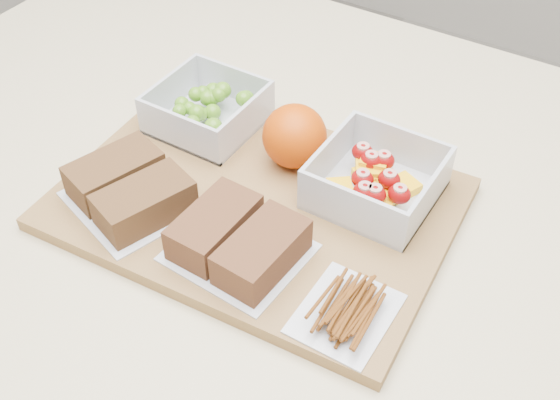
{
  "coord_description": "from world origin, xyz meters",
  "views": [
    {
      "loc": [
        0.3,
        -0.48,
        1.45
      ],
      "look_at": [
        0.01,
        -0.01,
        0.93
      ],
      "focal_mm": 45.0,
      "sensor_mm": 36.0,
      "label": 1
    }
  ],
  "objects_px": {
    "fruit_container": "(376,182)",
    "orange": "(295,136)",
    "sandwich_bag_left": "(130,189)",
    "sandwich_bag_center": "(238,240)",
    "grape_container": "(210,109)",
    "cutting_board": "(256,204)",
    "pretzel_bag": "(346,307)"
  },
  "relations": [
    {
      "from": "grape_container",
      "to": "fruit_container",
      "type": "relative_size",
      "value": 0.95
    },
    {
      "from": "grape_container",
      "to": "sandwich_bag_center",
      "type": "height_order",
      "value": "grape_container"
    },
    {
      "from": "pretzel_bag",
      "to": "sandwich_bag_left",
      "type": "bearing_deg",
      "value": 177.64
    },
    {
      "from": "cutting_board",
      "to": "grape_container",
      "type": "relative_size",
      "value": 3.51
    },
    {
      "from": "grape_container",
      "to": "sandwich_bag_left",
      "type": "distance_m",
      "value": 0.16
    },
    {
      "from": "sandwich_bag_center",
      "to": "orange",
      "type": "bearing_deg",
      "value": 99.89
    },
    {
      "from": "cutting_board",
      "to": "grape_container",
      "type": "height_order",
      "value": "grape_container"
    },
    {
      "from": "sandwich_bag_left",
      "to": "pretzel_bag",
      "type": "relative_size",
      "value": 1.59
    },
    {
      "from": "orange",
      "to": "sandwich_bag_center",
      "type": "bearing_deg",
      "value": -80.11
    },
    {
      "from": "cutting_board",
      "to": "sandwich_bag_center",
      "type": "bearing_deg",
      "value": -72.45
    },
    {
      "from": "cutting_board",
      "to": "orange",
      "type": "relative_size",
      "value": 5.67
    },
    {
      "from": "sandwich_bag_left",
      "to": "fruit_container",
      "type": "bearing_deg",
      "value": 34.2
    },
    {
      "from": "fruit_container",
      "to": "sandwich_bag_left",
      "type": "height_order",
      "value": "fruit_container"
    },
    {
      "from": "orange",
      "to": "pretzel_bag",
      "type": "height_order",
      "value": "orange"
    },
    {
      "from": "grape_container",
      "to": "sandwich_bag_center",
      "type": "bearing_deg",
      "value": -46.59
    },
    {
      "from": "orange",
      "to": "fruit_container",
      "type": "bearing_deg",
      "value": -1.74
    },
    {
      "from": "sandwich_bag_left",
      "to": "sandwich_bag_center",
      "type": "bearing_deg",
      "value": -0.17
    },
    {
      "from": "sandwich_bag_left",
      "to": "sandwich_bag_center",
      "type": "relative_size",
      "value": 1.18
    },
    {
      "from": "sandwich_bag_left",
      "to": "pretzel_bag",
      "type": "height_order",
      "value": "sandwich_bag_left"
    },
    {
      "from": "grape_container",
      "to": "orange",
      "type": "relative_size",
      "value": 1.61
    },
    {
      "from": "fruit_container",
      "to": "sandwich_bag_center",
      "type": "distance_m",
      "value": 0.17
    },
    {
      "from": "sandwich_bag_left",
      "to": "pretzel_bag",
      "type": "xyz_separation_m",
      "value": [
        0.27,
        -0.01,
        -0.01
      ]
    },
    {
      "from": "grape_container",
      "to": "pretzel_bag",
      "type": "xyz_separation_m",
      "value": [
        0.28,
        -0.17,
        -0.01
      ]
    },
    {
      "from": "sandwich_bag_center",
      "to": "pretzel_bag",
      "type": "height_order",
      "value": "sandwich_bag_center"
    },
    {
      "from": "cutting_board",
      "to": "sandwich_bag_center",
      "type": "distance_m",
      "value": 0.09
    },
    {
      "from": "orange",
      "to": "sandwich_bag_left",
      "type": "distance_m",
      "value": 0.19
    },
    {
      "from": "fruit_container",
      "to": "orange",
      "type": "distance_m",
      "value": 0.11
    },
    {
      "from": "grape_container",
      "to": "cutting_board",
      "type": "bearing_deg",
      "value": -34.47
    },
    {
      "from": "cutting_board",
      "to": "sandwich_bag_center",
      "type": "height_order",
      "value": "sandwich_bag_center"
    },
    {
      "from": "cutting_board",
      "to": "fruit_container",
      "type": "xyz_separation_m",
      "value": [
        0.11,
        0.07,
        0.03
      ]
    },
    {
      "from": "sandwich_bag_left",
      "to": "pretzel_bag",
      "type": "distance_m",
      "value": 0.27
    },
    {
      "from": "sandwich_bag_left",
      "to": "cutting_board",
      "type": "bearing_deg",
      "value": 34.24
    }
  ]
}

